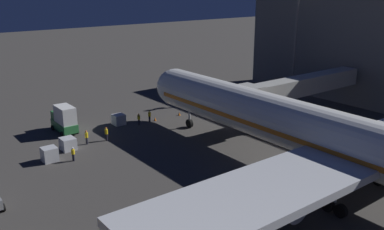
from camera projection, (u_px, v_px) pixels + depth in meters
The scene contains 15 objects.
ground_plane at pixel (284, 167), 47.10m from camera, with size 320.00×320.00×0.00m, color #383533.
airliner_at_gate at pixel (362, 148), 38.94m from camera, with size 48.46×64.93×17.13m.
jet_bridge at pixel (293, 88), 60.86m from camera, with size 24.72×3.40×6.73m.
apron_floodlight_mast at pixel (296, 37), 74.19m from camera, with size 2.90×0.50×18.15m.
catering_truck at pixel (64, 119), 57.76m from camera, with size 2.36×4.97×3.76m.
baggage_container_near_belt at pixel (49, 154), 48.59m from camera, with size 1.65×1.59×1.64m, color #B7BABF.
baggage_container_mid_row at pixel (119, 120), 61.19m from camera, with size 1.58×1.62×1.50m, color #B7BABF.
baggage_container_far_row at pixel (68, 144), 51.93m from camera, with size 1.64×1.83×1.50m, color #B7BABF.
ground_crew_near_nose_gear at pixel (139, 119), 60.86m from camera, with size 0.40×0.40×1.74m.
ground_crew_by_belt_loader at pixel (73, 153), 48.58m from camera, with size 0.40×0.40×1.68m.
ground_crew_marshaller_fwd at pixel (149, 116), 62.20m from camera, with size 0.40×0.40×1.77m.
ground_crew_under_port_wing at pixel (87, 137), 53.64m from camera, with size 0.40×0.40×1.81m.
ground_crew_walking_aft at pixel (106, 133), 54.88m from camera, with size 0.40×0.40×1.81m.
traffic_cone_nose_port at pixel (179, 114), 65.56m from camera, with size 0.36×0.36×0.55m, color orange.
traffic_cone_nose_starboard at pixel (155, 119), 63.00m from camera, with size 0.36×0.36×0.55m, color orange.
Camera 1 is at (34.41, 28.15, 19.47)m, focal length 39.93 mm.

